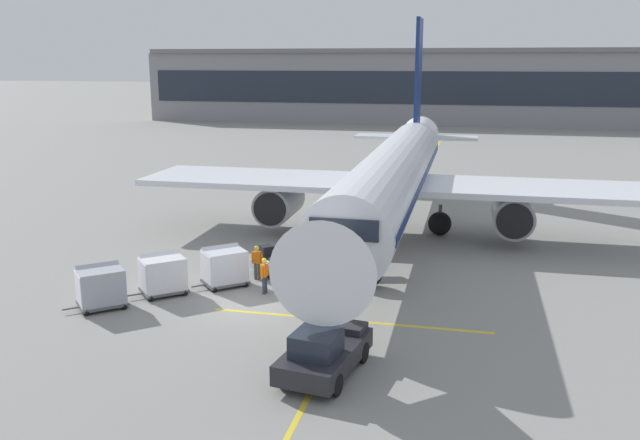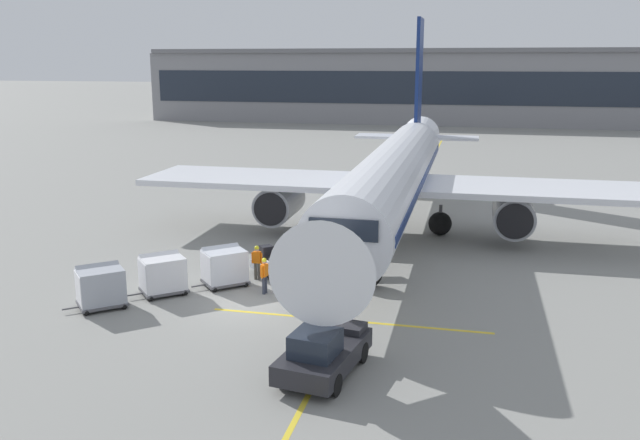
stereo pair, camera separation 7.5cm
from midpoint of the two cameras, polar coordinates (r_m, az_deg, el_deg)
The scene contains 13 objects.
ground_plane at distance 30.81m, azimuth -6.21°, elevation -7.09°, with size 600.00×600.00×0.00m, color gray.
parked_airplane at distance 41.86m, azimuth 6.16°, elevation 3.66°, with size 31.52×41.53×14.07m.
belt_loader at distance 35.20m, azimuth -2.61°, elevation -2.91°, with size 4.70×4.50×3.11m.
baggage_cart_lead at distance 33.18m, azimuth -8.14°, elevation -3.83°, with size 2.57×2.53×1.91m.
baggage_cart_second at distance 32.52m, azimuth -13.19°, elevation -4.41°, with size 2.57×2.53×1.91m.
baggage_cart_third at distance 31.49m, azimuth -18.06°, elevation -5.31°, with size 2.57×2.53×1.91m.
pushback_tug at distance 23.91m, azimuth 0.24°, elevation -11.07°, with size 2.77×4.68×1.83m.
ground_crew_by_loader at distance 33.88m, azimuth -5.39°, elevation -3.39°, with size 0.57×0.25×1.74m.
ground_crew_by_carts at distance 31.81m, azimuth -4.76°, elevation -4.50°, with size 0.31×0.56×1.74m.
safety_cone_engine_keepout at distance 43.49m, azimuth -0.37°, elevation -0.47°, with size 0.64×0.64×0.72m.
apron_guidance_line_lead_in at distance 41.94m, azimuth 5.87°, elevation -1.54°, with size 0.20×110.00×0.01m.
apron_guidance_line_stop_bar at distance 28.84m, azimuth 2.33°, elevation -8.47°, with size 12.00×0.20×0.01m.
terminal_building at distance 124.82m, azimuth 11.75°, elevation 10.99°, with size 109.83×20.96×12.66m.
Camera 1 is at (9.70, -27.22, 10.68)m, focal length 38.00 mm.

